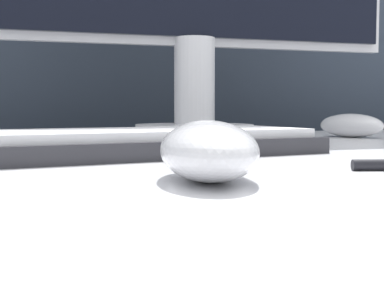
% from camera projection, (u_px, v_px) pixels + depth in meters
% --- Properties ---
extents(partition_panel, '(5.00, 0.03, 1.47)m').
position_uv_depth(partition_panel, '(116.00, 120.00, 1.05)').
color(partition_panel, '#333D4C').
rests_on(partition_panel, ground_plane).
extents(computer_mouse_near, '(0.08, 0.12, 0.04)m').
position_uv_depth(computer_mouse_near, '(208.00, 151.00, 0.32)').
color(computer_mouse_near, silver).
rests_on(computer_mouse_near, desk).
extents(keyboard, '(0.41, 0.20, 0.02)m').
position_uv_depth(keyboard, '(113.00, 143.00, 0.49)').
color(keyboard, '#28282D').
rests_on(keyboard, desk).
extents(computer_mouse_far, '(0.09, 0.12, 0.04)m').
position_uv_depth(computer_mouse_far, '(351.00, 125.00, 0.80)').
color(computer_mouse_far, silver).
rests_on(computer_mouse_far, desk).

